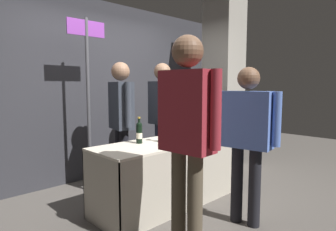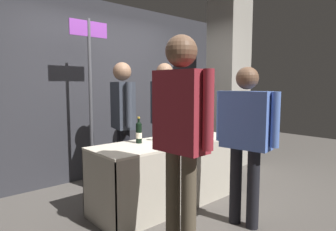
{
  "view_description": "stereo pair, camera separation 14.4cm",
  "coord_description": "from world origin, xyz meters",
  "px_view_note": "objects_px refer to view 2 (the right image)",
  "views": [
    {
      "loc": [
        -2.32,
        -2.4,
        1.41
      ],
      "look_at": [
        0.0,
        0.0,
        1.06
      ],
      "focal_mm": 30.98,
      "sensor_mm": 36.0,
      "label": 1
    },
    {
      "loc": [
        -2.22,
        -2.49,
        1.41
      ],
      "look_at": [
        0.0,
        0.0,
        1.06
      ],
      "focal_mm": 30.98,
      "sensor_mm": 36.0,
      "label": 2
    }
  ],
  "objects_px": {
    "concrete_pillar": "(228,83)",
    "taster_foreground_right": "(246,132)",
    "tasting_table": "(168,161)",
    "flower_vase": "(168,131)",
    "booth_signpost": "(90,86)",
    "featured_wine_bottle": "(200,123)",
    "vendor_presenter": "(165,112)",
    "display_bottle_0": "(177,127)",
    "wine_glass_near_vendor": "(207,128)"
  },
  "relations": [
    {
      "from": "concrete_pillar",
      "to": "taster_foreground_right",
      "type": "relative_size",
      "value": 1.84
    },
    {
      "from": "concrete_pillar",
      "to": "tasting_table",
      "type": "height_order",
      "value": "concrete_pillar"
    },
    {
      "from": "flower_vase",
      "to": "booth_signpost",
      "type": "relative_size",
      "value": 0.17
    },
    {
      "from": "concrete_pillar",
      "to": "featured_wine_bottle",
      "type": "distance_m",
      "value": 1.41
    },
    {
      "from": "vendor_presenter",
      "to": "taster_foreground_right",
      "type": "height_order",
      "value": "vendor_presenter"
    },
    {
      "from": "vendor_presenter",
      "to": "flower_vase",
      "type": "bearing_deg",
      "value": -37.12
    },
    {
      "from": "tasting_table",
      "to": "taster_foreground_right",
      "type": "relative_size",
      "value": 1.16
    },
    {
      "from": "featured_wine_bottle",
      "to": "display_bottle_0",
      "type": "height_order",
      "value": "display_bottle_0"
    },
    {
      "from": "featured_wine_bottle",
      "to": "vendor_presenter",
      "type": "xyz_separation_m",
      "value": [
        -0.28,
        0.42,
        0.15
      ]
    },
    {
      "from": "display_bottle_0",
      "to": "booth_signpost",
      "type": "xyz_separation_m",
      "value": [
        -0.66,
        0.96,
        0.5
      ]
    },
    {
      "from": "concrete_pillar",
      "to": "display_bottle_0",
      "type": "height_order",
      "value": "concrete_pillar"
    },
    {
      "from": "wine_glass_near_vendor",
      "to": "taster_foreground_right",
      "type": "xyz_separation_m",
      "value": [
        -0.49,
        -0.92,
        0.11
      ]
    },
    {
      "from": "flower_vase",
      "to": "booth_signpost",
      "type": "bearing_deg",
      "value": 109.86
    },
    {
      "from": "display_bottle_0",
      "to": "vendor_presenter",
      "type": "distance_m",
      "value": 0.61
    },
    {
      "from": "concrete_pillar",
      "to": "booth_signpost",
      "type": "relative_size",
      "value": 1.29
    },
    {
      "from": "vendor_presenter",
      "to": "taster_foreground_right",
      "type": "relative_size",
      "value": 1.08
    },
    {
      "from": "tasting_table",
      "to": "wine_glass_near_vendor",
      "type": "bearing_deg",
      "value": 0.8
    },
    {
      "from": "flower_vase",
      "to": "featured_wine_bottle",
      "type": "bearing_deg",
      "value": 17.16
    },
    {
      "from": "concrete_pillar",
      "to": "wine_glass_near_vendor",
      "type": "relative_size",
      "value": 23.28
    },
    {
      "from": "concrete_pillar",
      "to": "flower_vase",
      "type": "bearing_deg",
      "value": -161.21
    },
    {
      "from": "wine_glass_near_vendor",
      "to": "flower_vase",
      "type": "relative_size",
      "value": 0.32
    },
    {
      "from": "flower_vase",
      "to": "taster_foreground_right",
      "type": "height_order",
      "value": "taster_foreground_right"
    },
    {
      "from": "tasting_table",
      "to": "vendor_presenter",
      "type": "relative_size",
      "value": 1.07
    },
    {
      "from": "featured_wine_bottle",
      "to": "vendor_presenter",
      "type": "bearing_deg",
      "value": 123.78
    },
    {
      "from": "concrete_pillar",
      "to": "booth_signpost",
      "type": "distance_m",
      "value": 2.45
    },
    {
      "from": "booth_signpost",
      "to": "tasting_table",
      "type": "bearing_deg",
      "value": -66.02
    },
    {
      "from": "featured_wine_bottle",
      "to": "taster_foreground_right",
      "type": "bearing_deg",
      "value": -116.2
    },
    {
      "from": "flower_vase",
      "to": "booth_signpost",
      "type": "xyz_separation_m",
      "value": [
        -0.39,
        1.09,
        0.51
      ]
    },
    {
      "from": "wine_glass_near_vendor",
      "to": "featured_wine_bottle",
      "type": "bearing_deg",
      "value": 76.97
    },
    {
      "from": "tasting_table",
      "to": "flower_vase",
      "type": "xyz_separation_m",
      "value": [
        -0.06,
        -0.07,
        0.37
      ]
    },
    {
      "from": "vendor_presenter",
      "to": "taster_foreground_right",
      "type": "bearing_deg",
      "value": -8.49
    },
    {
      "from": "featured_wine_bottle",
      "to": "wine_glass_near_vendor",
      "type": "height_order",
      "value": "featured_wine_bottle"
    },
    {
      "from": "tasting_table",
      "to": "display_bottle_0",
      "type": "bearing_deg",
      "value": 16.4
    },
    {
      "from": "display_bottle_0",
      "to": "flower_vase",
      "type": "bearing_deg",
      "value": -153.44
    },
    {
      "from": "flower_vase",
      "to": "display_bottle_0",
      "type": "bearing_deg",
      "value": 26.56
    },
    {
      "from": "booth_signpost",
      "to": "featured_wine_bottle",
      "type": "bearing_deg",
      "value": -35.07
    },
    {
      "from": "tasting_table",
      "to": "taster_foreground_right",
      "type": "xyz_separation_m",
      "value": [
        0.21,
        -0.91,
        0.43
      ]
    },
    {
      "from": "featured_wine_bottle",
      "to": "display_bottle_0",
      "type": "bearing_deg",
      "value": -167.87
    },
    {
      "from": "tasting_table",
      "to": "wine_glass_near_vendor",
      "type": "relative_size",
      "value": 14.65
    },
    {
      "from": "concrete_pillar",
      "to": "flower_vase",
      "type": "distance_m",
      "value": 2.2
    },
    {
      "from": "concrete_pillar",
      "to": "flower_vase",
      "type": "height_order",
      "value": "concrete_pillar"
    },
    {
      "from": "featured_wine_bottle",
      "to": "vendor_presenter",
      "type": "distance_m",
      "value": 0.53
    },
    {
      "from": "display_bottle_0",
      "to": "wine_glass_near_vendor",
      "type": "distance_m",
      "value": 0.51
    },
    {
      "from": "featured_wine_bottle",
      "to": "flower_vase",
      "type": "height_order",
      "value": "flower_vase"
    },
    {
      "from": "flower_vase",
      "to": "vendor_presenter",
      "type": "height_order",
      "value": "vendor_presenter"
    },
    {
      "from": "concrete_pillar",
      "to": "display_bottle_0",
      "type": "bearing_deg",
      "value": -162.46
    },
    {
      "from": "featured_wine_bottle",
      "to": "taster_foreground_right",
      "type": "distance_m",
      "value": 1.21
    },
    {
      "from": "wine_glass_near_vendor",
      "to": "taster_foreground_right",
      "type": "relative_size",
      "value": 0.08
    },
    {
      "from": "tasting_table",
      "to": "taster_foreground_right",
      "type": "distance_m",
      "value": 1.03
    },
    {
      "from": "display_bottle_0",
      "to": "booth_signpost",
      "type": "height_order",
      "value": "booth_signpost"
    }
  ]
}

